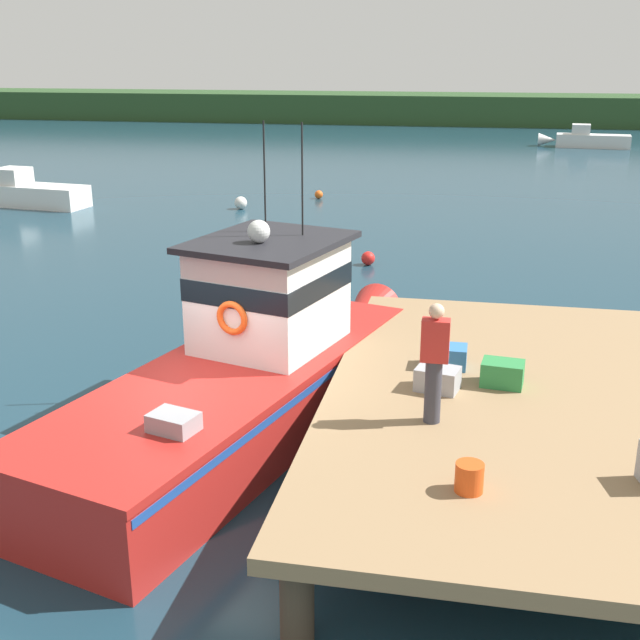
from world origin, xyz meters
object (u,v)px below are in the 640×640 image
at_px(mooring_buoy_inshore, 241,203).
at_px(mooring_buoy_channel_marker, 319,195).
at_px(deckhand_by_the_boat, 434,361).
at_px(mooring_buoy_spare_mooring, 368,258).
at_px(moored_boat_near_channel, 23,193).
at_px(main_fishing_boat, 251,368).
at_px(moored_boat_far_right, 586,140).
at_px(crate_stack_mid_dock, 502,373).
at_px(crate_stack_near_edge, 438,379).
at_px(crate_single_by_cleat, 447,356).
at_px(bait_bucket, 469,477).

height_order(mooring_buoy_inshore, mooring_buoy_channel_marker, mooring_buoy_inshore).
bearing_deg(mooring_buoy_channel_marker, deckhand_by_the_boat, -75.24).
bearing_deg(mooring_buoy_spare_mooring, moored_boat_near_channel, 155.32).
xyz_separation_m(main_fishing_boat, moored_boat_near_channel, (-14.45, 17.66, -0.50)).
height_order(moored_boat_far_right, moored_boat_near_channel, moored_boat_near_channel).
height_order(moored_boat_far_right, mooring_buoy_inshore, moored_boat_far_right).
xyz_separation_m(crate_stack_mid_dock, crate_stack_near_edge, (-0.92, -0.35, -0.01)).
bearing_deg(moored_boat_far_right, deckhand_by_the_boat, -98.79).
height_order(crate_stack_mid_dock, deckhand_by_the_boat, deckhand_by_the_boat).
distance_m(crate_stack_mid_dock, moored_boat_near_channel, 25.79).
height_order(crate_single_by_cleat, crate_stack_near_edge, same).
bearing_deg(crate_stack_near_edge, main_fishing_boat, 165.76).
height_order(moored_boat_near_channel, mooring_buoy_inshore, moored_boat_near_channel).
bearing_deg(crate_stack_near_edge, mooring_buoy_channel_marker, 105.47).
xyz_separation_m(crate_stack_mid_dock, bait_bucket, (-0.41, -3.16, -0.01)).
relative_size(moored_boat_far_right, mooring_buoy_channel_marker, 16.67).
distance_m(main_fishing_boat, moored_boat_near_channel, 22.82).
bearing_deg(moored_boat_near_channel, crate_stack_near_edge, -46.53).
xyz_separation_m(crate_single_by_cleat, crate_stack_near_edge, (-0.09, -0.94, -0.00)).
bearing_deg(mooring_buoy_spare_mooring, main_fishing_boat, -92.20).
xyz_separation_m(moored_boat_near_channel, mooring_buoy_channel_marker, (11.31, 3.80, -0.33)).
distance_m(moored_boat_near_channel, mooring_buoy_inshore, 8.83).
bearing_deg(crate_stack_mid_dock, moored_boat_far_right, 82.11).
distance_m(bait_bucket, mooring_buoy_inshore, 23.98).
height_order(bait_bucket, deckhand_by_the_boat, deckhand_by_the_boat).
distance_m(crate_stack_mid_dock, crate_single_by_cleat, 1.02).
height_order(crate_stack_mid_dock, moored_boat_far_right, crate_stack_mid_dock).
distance_m(crate_stack_mid_dock, mooring_buoy_inshore, 21.29).
bearing_deg(bait_bucket, crate_stack_near_edge, 100.28).
xyz_separation_m(crate_single_by_cleat, moored_boat_near_channel, (-17.55, 17.48, -0.86)).
bearing_deg(main_fishing_boat, moored_boat_near_channel, 129.30).
height_order(moored_boat_near_channel, mooring_buoy_channel_marker, moored_boat_near_channel).
bearing_deg(crate_stack_near_edge, crate_stack_mid_dock, 21.06).
xyz_separation_m(moored_boat_far_right, moored_boat_near_channel, (-24.48, -25.95, 0.01)).
bearing_deg(deckhand_by_the_boat, bait_bucket, -73.22).
relative_size(moored_boat_near_channel, mooring_buoy_channel_marker, 17.03).
height_order(mooring_buoy_spare_mooring, mooring_buoy_inshore, mooring_buoy_inshore).
distance_m(moored_boat_near_channel, mooring_buoy_channel_marker, 11.94).
xyz_separation_m(main_fishing_boat, moored_boat_far_right, (10.03, 43.61, -0.51)).
bearing_deg(bait_bucket, moored_boat_far_right, 82.15).
relative_size(crate_stack_near_edge, moored_boat_near_channel, 0.10).
height_order(deckhand_by_the_boat, mooring_buoy_spare_mooring, deckhand_by_the_boat).
height_order(main_fishing_boat, crate_single_by_cleat, main_fishing_boat).
height_order(main_fishing_boat, moored_boat_near_channel, main_fishing_boat).
height_order(crate_stack_near_edge, mooring_buoy_channel_marker, crate_stack_near_edge).
bearing_deg(mooring_buoy_spare_mooring, crate_single_by_cleat, -75.85).
distance_m(deckhand_by_the_boat, moored_boat_far_right, 46.02).
relative_size(main_fishing_boat, crate_stack_near_edge, 16.54).
bearing_deg(main_fishing_boat, mooring_buoy_channel_marker, 98.33).
distance_m(crate_single_by_cleat, moored_boat_near_channel, 24.79).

